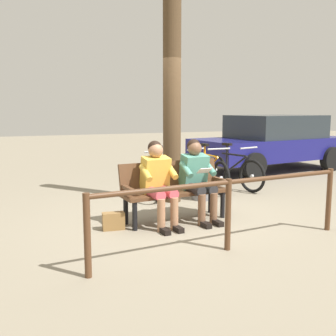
{
  "coord_description": "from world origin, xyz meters",
  "views": [
    {
      "loc": [
        2.46,
        5.42,
        1.65
      ],
      "look_at": [
        0.2,
        -0.18,
        0.75
      ],
      "focal_mm": 42.79,
      "sensor_mm": 36.0,
      "label": 1
    }
  ],
  "objects": [
    {
      "name": "parked_car",
      "position": [
        -4.13,
        -3.48,
        0.77
      ],
      "size": [
        4.42,
        2.48,
        1.47
      ],
      "rotation": [
        0.0,
        0.0,
        0.14
      ],
      "color": "navy",
      "rests_on": "ground"
    },
    {
      "name": "bicycle_black",
      "position": [
        -1.31,
        -1.73,
        0.36
      ],
      "size": [
        0.48,
        1.68,
        0.94
      ],
      "rotation": [
        0.0,
        0.0,
        1.57
      ],
      "color": "black",
      "rests_on": "ground"
    },
    {
      "name": "bicycle_blue",
      "position": [
        -1.85,
        -1.66,
        0.36
      ],
      "size": [
        0.6,
        1.63,
        0.94
      ],
      "rotation": [
        0.0,
        0.0,
        1.85
      ],
      "color": "black",
      "rests_on": "ground"
    },
    {
      "name": "ground_plane",
      "position": [
        0.0,
        0.0,
        0.0
      ],
      "size": [
        40.0,
        40.0,
        0.0
      ],
      "primitive_type": "plane",
      "color": "gray"
    },
    {
      "name": "litter_bin",
      "position": [
        -0.81,
        -1.0,
        0.4
      ],
      "size": [
        0.4,
        0.4,
        0.79
      ],
      "color": "slate",
      "rests_on": "ground"
    },
    {
      "name": "bench",
      "position": [
        0.21,
        0.04,
        0.51
      ],
      "size": [
        1.64,
        0.62,
        0.87
      ],
      "rotation": [
        0.0,
        0.0,
        0.09
      ],
      "color": "#51331E",
      "rests_on": "ground"
    },
    {
      "name": "bicycle_silver",
      "position": [
        -0.19,
        -1.58,
        0.36
      ],
      "size": [
        0.77,
        1.55,
        0.94
      ],
      "rotation": [
        0.0,
        0.0,
        1.14
      ],
      "color": "black",
      "rests_on": "ground"
    },
    {
      "name": "person_reading",
      "position": [
        -0.12,
        0.17,
        0.66
      ],
      "size": [
        0.51,
        0.79,
        1.2
      ],
      "rotation": [
        0.0,
        0.0,
        0.09
      ],
      "color": "#4C8C7A",
      "rests_on": "ground"
    },
    {
      "name": "handbag",
      "position": [
        1.16,
        0.2,
        0.12
      ],
      "size": [
        0.31,
        0.17,
        0.24
      ],
      "primitive_type": "cube",
      "rotation": [
        0.0,
        0.0,
        -0.11
      ],
      "color": "olive",
      "rests_on": "ground"
    },
    {
      "name": "tree_trunk",
      "position": [
        -0.24,
        -1.08,
        2.06
      ],
      "size": [
        0.31,
        0.31,
        4.11
      ],
      "primitive_type": "cylinder",
      "color": "#4C3823",
      "rests_on": "ground"
    },
    {
      "name": "bicycle_red",
      "position": [
        -0.7,
        -1.81,
        0.36
      ],
      "size": [
        0.76,
        1.56,
        0.94
      ],
      "rotation": [
        0.0,
        0.0,
        1.99
      ],
      "color": "black",
      "rests_on": "ground"
    },
    {
      "name": "railing_fence",
      "position": [
        0.12,
        1.48,
        0.6
      ],
      "size": [
        3.41,
        0.4,
        0.85
      ],
      "rotation": [
        0.0,
        0.0,
        0.1
      ],
      "color": "#51331E",
      "rests_on": "ground"
    },
    {
      "name": "person_companion",
      "position": [
        0.51,
        0.23,
        0.66
      ],
      "size": [
        0.51,
        0.79,
        1.2
      ],
      "rotation": [
        0.0,
        0.0,
        0.09
      ],
      "color": "gold",
      "rests_on": "ground"
    }
  ]
}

